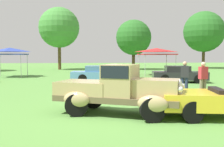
% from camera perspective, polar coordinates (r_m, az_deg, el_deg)
% --- Properties ---
extents(ground_plane, '(120.00, 120.00, 0.00)m').
position_cam_1_polar(ground_plane, '(9.26, 1.28, -8.55)').
color(ground_plane, '#568C3D').
extents(feature_pickup_truck, '(4.41, 3.05, 1.70)m').
position_cam_1_polar(feature_pickup_truck, '(8.93, 1.41, -3.39)').
color(feature_pickup_truck, brown).
rests_on(feature_pickup_truck, ground_plane).
extents(show_car_skyblue, '(4.55, 2.13, 1.22)m').
position_cam_1_polar(show_car_skyblue, '(19.70, -2.45, -0.13)').
color(show_car_skyblue, '#669EDB').
rests_on(show_car_skyblue, ground_plane).
extents(show_car_charcoal, '(4.13, 2.27, 1.22)m').
position_cam_1_polar(show_car_charcoal, '(20.13, 14.26, -0.17)').
color(show_car_charcoal, '#28282D').
rests_on(show_car_charcoal, ground_plane).
extents(spectator_between_cars, '(0.46, 0.37, 1.69)m').
position_cam_1_polar(spectator_between_cars, '(14.17, 15.42, -0.60)').
color(spectator_between_cars, '#283351').
rests_on(spectator_between_cars, ground_plane).
extents(spectator_by_row, '(0.45, 0.33, 1.69)m').
position_cam_1_polar(spectator_by_row, '(13.49, 19.08, -0.90)').
color(spectator_by_row, '#7F7056').
rests_on(spectator_by_row, ground_plane).
extents(canopy_tent_left_field, '(2.86, 2.86, 2.71)m').
position_cam_1_polar(canopy_tent_left_field, '(26.24, -21.24, 4.61)').
color(canopy_tent_left_field, '#B7B7BC').
rests_on(canopy_tent_left_field, ground_plane).
extents(canopy_tent_center_field, '(3.29, 3.29, 2.71)m').
position_cam_1_polar(canopy_tent_center_field, '(26.61, 9.60, 4.81)').
color(canopy_tent_center_field, '#B7B7BC').
rests_on(canopy_tent_center_field, ground_plane).
extents(treeline_mid_left, '(5.60, 5.60, 8.65)m').
position_cam_1_polar(treeline_mid_left, '(37.86, -11.36, 9.69)').
color(treeline_mid_left, brown).
rests_on(treeline_mid_left, ground_plane).
extents(treeline_center, '(4.95, 4.95, 6.98)m').
position_cam_1_polar(treeline_center, '(37.45, 4.68, 7.76)').
color(treeline_center, '#47331E').
rests_on(treeline_center, ground_plane).
extents(treeline_mid_right, '(6.19, 6.19, 8.68)m').
position_cam_1_polar(treeline_mid_right, '(43.03, 19.25, 8.51)').
color(treeline_mid_right, '#47331E').
rests_on(treeline_mid_right, ground_plane).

